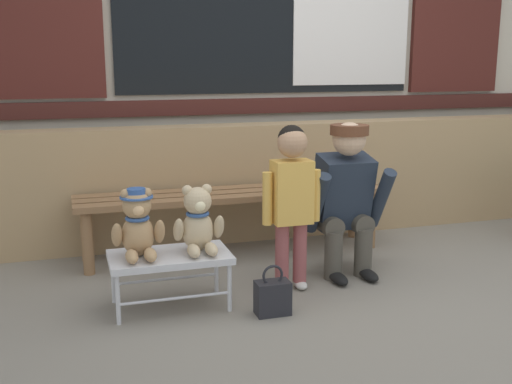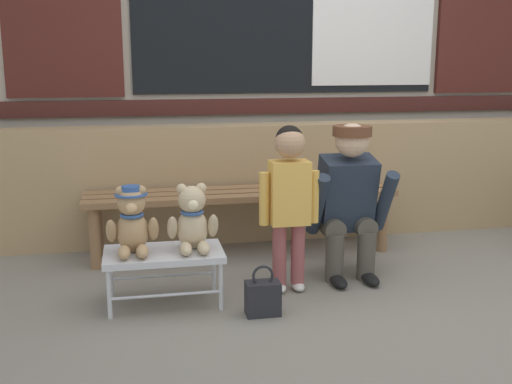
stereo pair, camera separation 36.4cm
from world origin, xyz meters
name	(u,v)px [view 2 (the right image)]	position (x,y,z in m)	size (l,w,h in m)	color
ground_plane	(367,306)	(0.00, 0.00, 0.00)	(60.00, 60.00, 0.00)	gray
brick_low_wall	(299,180)	(0.00, 1.43, 0.42)	(8.13, 0.25, 0.85)	tan
wooden_bench_long	(241,200)	(-0.51, 1.06, 0.37)	(2.10, 0.40, 0.44)	#8E6642
small_display_bench	(164,257)	(-1.07, 0.26, 0.27)	(0.64, 0.36, 0.30)	silver
teddy_bear_with_hat	(132,221)	(-1.23, 0.26, 0.47)	(0.28, 0.27, 0.36)	tan
teddy_bear_plain	(192,220)	(-0.91, 0.26, 0.46)	(0.28, 0.26, 0.36)	#CCB289
child_standing	(289,190)	(-0.36, 0.32, 0.59)	(0.35, 0.18, 0.96)	#994C4C
adult_crouching	(349,200)	(0.05, 0.48, 0.48)	(0.50, 0.49, 0.95)	#4C473D
handbag_on_ground	(263,297)	(-0.58, 0.00, 0.10)	(0.18, 0.11, 0.27)	#232328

